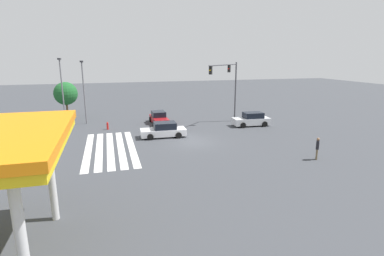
% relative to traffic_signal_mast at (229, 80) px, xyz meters
% --- Properties ---
extents(ground_plane, '(145.02, 145.02, 0.00)m').
position_rel_traffic_signal_mast_xyz_m(ground_plane, '(6.39, -6.39, -5.36)').
color(ground_plane, '#3D3F44').
extents(crosswalk_markings, '(11.53, 4.40, 0.01)m').
position_rel_traffic_signal_mast_xyz_m(crosswalk_markings, '(6.39, -14.11, -5.36)').
color(crosswalk_markings, silver).
rests_on(crosswalk_markings, ground_plane).
extents(traffic_signal_mast, '(5.59, 5.59, 7.45)m').
position_rel_traffic_signal_mast_xyz_m(traffic_signal_mast, '(0.00, 0.00, 0.00)').
color(traffic_signal_mast, '#47474C').
rests_on(traffic_signal_mast, ground_plane).
extents(car_0, '(2.23, 4.70, 1.53)m').
position_rel_traffic_signal_mast_xyz_m(car_0, '(3.72, -8.68, -4.66)').
color(car_0, silver).
rests_on(car_0, ground_plane).
extents(car_1, '(2.13, 4.49, 1.63)m').
position_rel_traffic_signal_mast_xyz_m(car_1, '(1.54, 2.42, -4.61)').
color(car_1, silver).
rests_on(car_1, ground_plane).
extents(car_2, '(4.51, 2.07, 1.49)m').
position_rel_traffic_signal_mast_xyz_m(car_2, '(-2.76, -8.07, -4.69)').
color(car_2, maroon).
rests_on(car_2, ground_plane).
extents(pedestrian, '(0.41, 0.41, 1.83)m').
position_rel_traffic_signal_mast_xyz_m(pedestrian, '(14.03, 1.91, -4.33)').
color(pedestrian, brown).
rests_on(pedestrian, ground_plane).
extents(street_light_pole_a, '(0.80, 0.36, 7.66)m').
position_rel_traffic_signal_mast_xyz_m(street_light_pole_a, '(-5.02, -16.76, -0.75)').
color(street_light_pole_a, slate).
rests_on(street_light_pole_a, ground_plane).
extents(street_light_pole_b, '(0.80, 0.36, 7.95)m').
position_rel_traffic_signal_mast_xyz_m(street_light_pole_b, '(-6.09, -19.31, -0.59)').
color(street_light_pole_b, slate).
rests_on(street_light_pole_b, ground_plane).
extents(tree_corner_a, '(3.02, 3.02, 4.90)m').
position_rel_traffic_signal_mast_xyz_m(tree_corner_a, '(-8.94, -19.33, -1.98)').
color(tree_corner_a, brown).
rests_on(tree_corner_a, ground_plane).
extents(fire_hydrant, '(0.22, 0.22, 0.86)m').
position_rel_traffic_signal_mast_xyz_m(fire_hydrant, '(-1.23, -14.26, -4.94)').
color(fire_hydrant, red).
rests_on(fire_hydrant, ground_plane).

